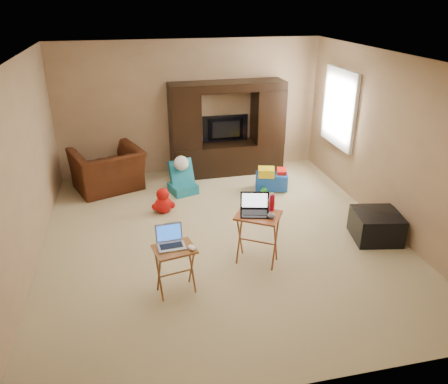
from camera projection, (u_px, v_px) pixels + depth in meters
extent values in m
plane|color=beige|center=(221.00, 236.00, 6.35)|extent=(5.50, 5.50, 0.00)
plane|color=silver|center=(220.00, 59.00, 5.32)|extent=(5.50, 5.50, 0.00)
plane|color=tan|center=(190.00, 108.00, 8.28)|extent=(5.00, 0.00, 5.00)
plane|color=tan|center=(295.00, 271.00, 3.39)|extent=(5.00, 0.00, 5.00)
plane|color=tan|center=(22.00, 170.00, 5.34)|extent=(0.00, 5.50, 5.50)
plane|color=tan|center=(389.00, 143.00, 6.33)|extent=(0.00, 5.50, 5.50)
plane|color=white|center=(340.00, 108.00, 7.64)|extent=(0.00, 1.20, 1.20)
cube|color=white|center=(339.00, 108.00, 7.64)|extent=(0.06, 1.14, 1.34)
cube|color=black|center=(227.00, 129.00, 8.30)|extent=(2.17, 0.58, 1.77)
imported|color=black|center=(226.00, 130.00, 8.38)|extent=(0.90, 0.12, 0.52)
imported|color=#4A2510|center=(108.00, 170.00, 7.75)|extent=(1.42, 1.33, 0.74)
cube|color=black|center=(376.00, 226.00, 6.23)|extent=(0.74, 0.74, 0.40)
cube|color=#985524|center=(176.00, 270.00, 5.06)|extent=(0.52, 0.45, 0.59)
cube|color=#9E4B26|center=(257.00, 239.00, 5.62)|extent=(0.68, 0.65, 0.70)
cube|color=#ADADB2|center=(171.00, 238.00, 4.91)|extent=(0.33, 0.28, 0.24)
cube|color=black|center=(255.00, 206.00, 5.43)|extent=(0.43, 0.38, 0.24)
ellipsoid|color=white|center=(192.00, 248.00, 4.90)|extent=(0.11, 0.14, 0.05)
ellipsoid|color=#3C3B40|center=(271.00, 216.00, 5.38)|extent=(0.11, 0.15, 0.06)
cylinder|color=red|center=(272.00, 203.00, 5.54)|extent=(0.07, 0.07, 0.21)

